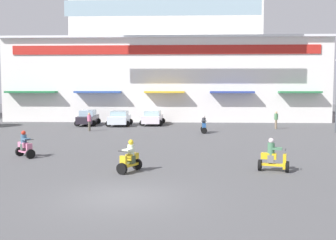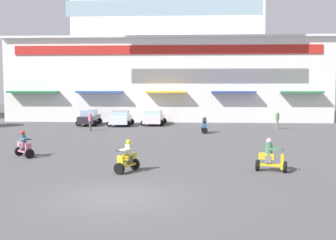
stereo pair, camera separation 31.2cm
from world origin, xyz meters
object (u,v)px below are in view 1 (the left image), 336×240
at_px(scooter_rider_2, 25,146).
at_px(pedestrian_1, 276,119).
at_px(parked_car_2, 153,118).
at_px(scooter_rider_3, 273,158).
at_px(scooter_rider_0, 204,126).
at_px(parked_car_1, 120,118).
at_px(pedestrian_0, 89,121).
at_px(parked_car_0, 88,118).
at_px(scooter_rider_4, 130,159).

height_order(scooter_rider_2, pedestrian_1, pedestrian_1).
relative_size(parked_car_2, scooter_rider_3, 2.84).
distance_m(scooter_rider_0, scooter_rider_3, 15.72).
height_order(parked_car_1, pedestrian_0, pedestrian_0).
height_order(parked_car_0, parked_car_1, parked_car_0).
bearing_deg(scooter_rider_3, scooter_rider_2, 166.27).
xyz_separation_m(scooter_rider_0, scooter_rider_4, (-4.18, -15.90, -0.00)).
bearing_deg(scooter_rider_2, pedestrian_1, 42.07).
bearing_deg(pedestrian_0, parked_car_1, 69.51).
bearing_deg(parked_car_1, pedestrian_1, -9.47).
height_order(scooter_rider_4, pedestrian_1, pedestrian_1).
relative_size(scooter_rider_2, scooter_rider_4, 1.00).
xyz_separation_m(parked_car_0, parked_car_2, (6.67, 0.56, -0.02)).
bearing_deg(pedestrian_1, scooter_rider_4, -119.81).
bearing_deg(scooter_rider_3, parked_car_0, 122.61).
height_order(scooter_rider_2, pedestrian_0, pedestrian_0).
relative_size(parked_car_2, pedestrian_0, 2.72).
bearing_deg(scooter_rider_0, parked_car_1, 144.06).
bearing_deg(scooter_rider_2, parked_car_2, 73.88).
distance_m(parked_car_1, pedestrian_0, 5.39).
height_order(parked_car_1, parked_car_2, parked_car_1).
xyz_separation_m(parked_car_1, parked_car_2, (3.29, 1.11, -0.01)).
relative_size(parked_car_1, scooter_rider_0, 2.64).
height_order(parked_car_2, pedestrian_0, pedestrian_0).
bearing_deg(scooter_rider_3, pedestrian_1, 76.83).
height_order(parked_car_1, scooter_rider_0, scooter_rider_0).
bearing_deg(parked_car_2, scooter_rider_0, -55.01).
bearing_deg(parked_car_1, parked_car_0, 170.81).
xyz_separation_m(parked_car_0, scooter_rider_2, (1.06, -18.87, -0.15)).
distance_m(scooter_rider_2, pedestrian_1, 23.57).
distance_m(scooter_rider_4, pedestrian_0, 17.87).
relative_size(parked_car_1, pedestrian_0, 2.42).
relative_size(parked_car_1, scooter_rider_4, 2.64).
bearing_deg(pedestrian_1, parked_car_1, 170.53).
distance_m(scooter_rider_3, pedestrian_0, 20.75).
xyz_separation_m(parked_car_0, scooter_rider_3, (14.11, -22.06, -0.12)).
relative_size(parked_car_0, pedestrian_1, 2.69).
height_order(scooter_rider_0, pedestrian_1, pedestrian_1).
xyz_separation_m(scooter_rider_0, pedestrian_1, (6.92, 3.45, 0.32)).
height_order(parked_car_0, scooter_rider_2, parked_car_0).
bearing_deg(pedestrian_0, scooter_rider_0, -5.29).
bearing_deg(pedestrian_0, parked_car_0, 104.96).
bearing_deg(parked_car_1, scooter_rider_3, -63.49).
xyz_separation_m(parked_car_0, parked_car_1, (3.38, -0.55, -0.01)).
bearing_deg(scooter_rider_2, scooter_rider_4, -29.13).
bearing_deg(scooter_rider_4, parked_car_2, 91.96).
height_order(parked_car_0, scooter_rider_4, parked_car_0).
bearing_deg(parked_car_2, parked_car_0, -175.20).
relative_size(parked_car_0, scooter_rider_4, 2.97).
xyz_separation_m(parked_car_1, pedestrian_1, (15.17, -2.53, 0.19)).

